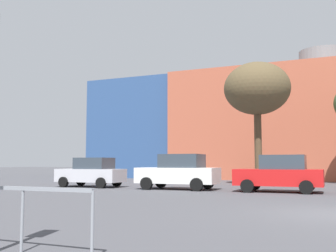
# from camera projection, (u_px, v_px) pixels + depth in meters

# --- Properties ---
(building_backdrop) EXTENTS (43.35, 11.42, 11.50)m
(building_backdrop) POSITION_uv_depth(u_px,v_px,m) (325.00, 125.00, 35.33)
(building_backdrop) COLOR #B2563D
(building_backdrop) RESTS_ON ground_plane
(parked_car_0) EXTENTS (3.95, 1.94, 1.71)m
(parked_car_0) POSITION_uv_depth(u_px,v_px,m) (92.00, 172.00, 23.38)
(parked_car_0) COLOR silver
(parked_car_0) RESTS_ON ground_plane
(parked_car_1) EXTENTS (4.33, 2.12, 1.87)m
(parked_car_1) POSITION_uv_depth(u_px,v_px,m) (179.00, 172.00, 21.26)
(parked_car_1) COLOR white
(parked_car_1) RESTS_ON ground_plane
(parked_car_2) EXTENTS (4.14, 2.03, 1.79)m
(parked_car_2) POSITION_uv_depth(u_px,v_px,m) (280.00, 174.00, 19.25)
(parked_car_2) COLOR red
(parked_car_2) RESTS_ON ground_plane
(bare_tree_1) EXTENTS (4.18, 4.18, 7.80)m
(bare_tree_1) POSITION_uv_depth(u_px,v_px,m) (257.00, 89.00, 25.25)
(bare_tree_1) COLOR brown
(bare_tree_1) RESTS_ON ground_plane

